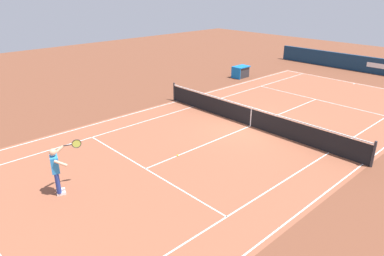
{
  "coord_description": "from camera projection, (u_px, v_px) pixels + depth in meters",
  "views": [
    {
      "loc": [
        13.2,
        9.82,
        6.48
      ],
      "look_at": [
        3.81,
        -0.18,
        0.9
      ],
      "focal_mm": 32.99,
      "sensor_mm": 36.0,
      "label": 1
    }
  ],
  "objects": [
    {
      "name": "tennis_net",
      "position": [
        251.0,
        117.0,
        17.26
      ],
      "size": [
        0.1,
        11.7,
        1.08
      ],
      "color": "#2D2D33",
      "rests_on": "ground_plane"
    },
    {
      "name": "tennis_ball",
      "position": [
        177.0,
        155.0,
        14.36
      ],
      "size": [
        0.07,
        0.07,
        0.07
      ],
      "primitive_type": "sphere",
      "color": "#CCE01E",
      "rests_on": "ground_plane"
    },
    {
      "name": "court_slab",
      "position": [
        250.0,
        126.0,
        17.44
      ],
      "size": [
        24.2,
        11.4,
        0.0
      ],
      "primitive_type": "cube",
      "color": "#935138",
      "rests_on": "ground_plane"
    },
    {
      "name": "stadium_barrier",
      "position": [
        379.0,
        66.0,
        27.29
      ],
      "size": [
        0.26,
        17.0,
        1.24
      ],
      "color": "#112D4C",
      "rests_on": "ground_plane"
    },
    {
      "name": "ground_plane",
      "position": [
        250.0,
        126.0,
        17.44
      ],
      "size": [
        60.0,
        60.0,
        0.0
      ],
      "primitive_type": "plane",
      "color": "brown"
    },
    {
      "name": "equipment_cart_tarped",
      "position": [
        241.0,
        72.0,
        26.43
      ],
      "size": [
        1.25,
        0.84,
        0.85
      ],
      "color": "#2D2D33",
      "rests_on": "ground_plane"
    },
    {
      "name": "tennis_player_near",
      "position": [
        57.0,
        169.0,
        11.49
      ],
      "size": [
        1.18,
        0.74,
        1.7
      ],
      "color": "navy",
      "rests_on": "ground_plane"
    },
    {
      "name": "court_line_markings",
      "position": [
        250.0,
        126.0,
        17.44
      ],
      "size": [
        23.85,
        11.05,
        0.01
      ],
      "color": "white",
      "rests_on": "ground_plane"
    }
  ]
}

